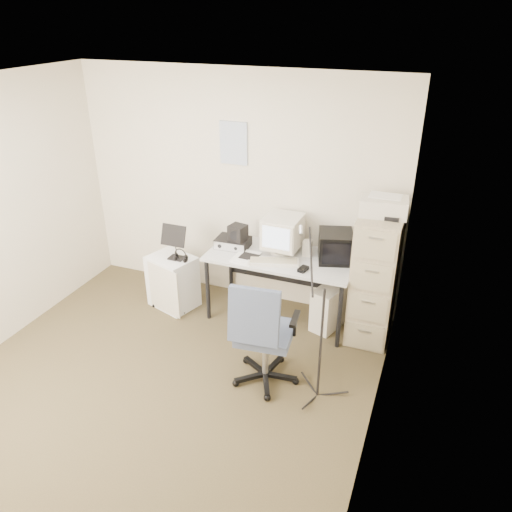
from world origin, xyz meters
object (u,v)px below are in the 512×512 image
(filing_cabinet, at_px, (375,278))
(desk, at_px, (280,287))
(office_chair, at_px, (266,331))
(side_cart, at_px, (173,281))

(filing_cabinet, bearing_deg, desk, -178.19)
(filing_cabinet, distance_m, desk, 0.99)
(filing_cabinet, relative_size, desk, 0.87)
(desk, bearing_deg, filing_cabinet, 1.81)
(desk, bearing_deg, office_chair, -78.53)
(filing_cabinet, height_order, desk, filing_cabinet)
(desk, relative_size, side_cart, 2.54)
(filing_cabinet, distance_m, side_cart, 2.17)
(desk, xyz_separation_m, office_chair, (0.20, -1.01, 0.15))
(office_chair, bearing_deg, side_cart, 143.85)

